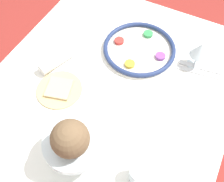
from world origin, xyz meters
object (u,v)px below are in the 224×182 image
Objects in this scene: orange_fruit at (75,136)px; napkin_roll at (56,60)px; coconut at (70,139)px; wine_glass at (200,50)px; fruit_stand at (74,145)px; bread_plate at (59,89)px; seder_plate at (139,49)px; cup_near at (138,174)px.

napkin_roll is (-0.31, -0.31, -0.14)m from orange_fruit.
wine_glass is at bearing 158.59° from coconut.
wine_glass is 0.65m from coconut.
fruit_stand reaches higher than bread_plate.
seder_plate is at bearing -81.16° from wine_glass.
orange_fruit is 0.25m from cup_near.
wine_glass is at bearing 116.97° from napkin_roll.
seder_plate is 0.37m from napkin_roll.
cup_near is (0.29, 0.52, 0.01)m from napkin_roll.
seder_plate is 0.56m from fruit_stand.
coconut is 1.54× the size of cup_near.
seder_plate reaches higher than bread_plate.
orange_fruit is (0.54, 0.02, 0.15)m from seder_plate.
coconut is at bearing -79.48° from cup_near.
coconut is 0.47m from napkin_roll.
seder_plate is 0.40m from bread_plate.
fruit_stand is at bearing -83.31° from cup_near.
orange_fruit reaches higher than cup_near.
wine_glass is at bearing 130.40° from bread_plate.
orange_fruit is at bearing 119.86° from fruit_stand.
fruit_stand is (0.55, 0.00, 0.08)m from seder_plate.
orange_fruit is 0.34m from bread_plate.
cup_near is at bearing -2.17° from wine_glass.
orange_fruit reaches higher than fruit_stand.
wine_glass is 1.68× the size of cup_near.
seder_plate is 1.75× the size of bread_plate.
coconut is at bearing 1.27° from seder_plate.
orange_fruit is 0.03m from coconut.
coconut is 0.70× the size of napkin_roll.
orange_fruit is 1.06× the size of cup_near.
bread_plate is (0.39, -0.45, -0.09)m from wine_glass.
coconut reaches higher than orange_fruit.
fruit_stand is (0.59, -0.24, 0.00)m from wine_glass.
fruit_stand is 0.23m from cup_near.
bread_plate is (-0.22, -0.22, -0.18)m from coconut.
orange_fruit reaches higher than wine_glass.
seder_plate is 2.55× the size of wine_glass.
bread_plate is 0.14m from napkin_roll.
napkin_roll is 2.21× the size of cup_near.
orange_fruit is at bearing 44.68° from napkin_roll.
wine_glass is 1.09× the size of coconut.
wine_glass is at bearing 98.84° from seder_plate.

